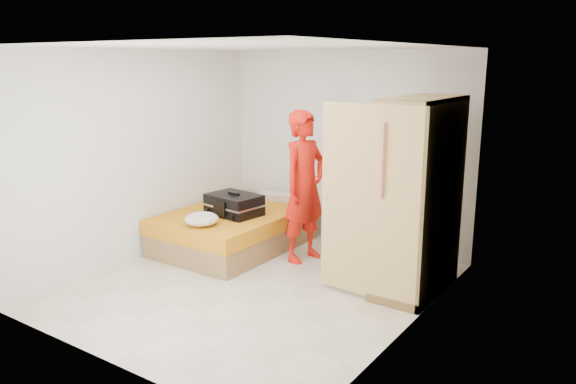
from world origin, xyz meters
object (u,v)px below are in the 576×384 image
Objects in this scene: person at (305,187)px; bed at (235,229)px; round_cushion at (202,219)px; suitcase at (234,205)px; wardrobe at (412,202)px.

bed is at bearing 106.75° from person.
round_cushion reaches higher than bed.
round_cushion is (-0.01, -0.60, -0.05)m from suitcase.
bed is 1.24m from person.
suitcase is (0.10, -0.12, 0.38)m from bed.
wardrobe reaches higher than person.
round_cushion is at bearing -83.20° from bed.
person is at bearing 23.27° from suitcase.
suitcase is at bearing 88.93° from round_cushion.
wardrobe is at bearing 15.88° from round_cushion.
person reaches higher than bed.
wardrobe is at bearing 9.15° from suitcase.
bed is 2.71× the size of suitcase.
person is (-1.48, 0.18, -0.06)m from wardrobe.
person is at bearing 7.95° from bed.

